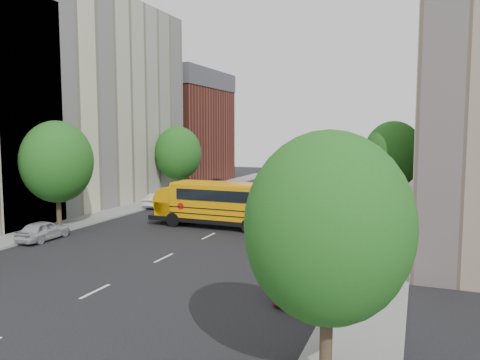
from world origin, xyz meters
The scene contains 20 objects.
ground centered at (0.00, 0.00, 0.00)m, with size 120.00×120.00×0.00m, color black.
sidewalk_left centered at (-11.50, 5.00, 0.06)m, with size 3.00×80.00×0.12m, color slate.
sidewalk_right centered at (11.50, 5.00, 0.06)m, with size 3.00×80.00×0.12m, color slate.
lane_markings centered at (0.00, 10.00, 0.01)m, with size 0.15×64.00×0.01m, color silver.
building_left_cream centered at (-18.00, 6.00, 10.00)m, with size 10.00×26.00×20.00m, color beige.
building_left_redbrick centered at (-18.00, 28.00, 6.50)m, with size 10.00×15.00×13.00m, color maroon.
building_right_far centered at (18.00, 20.00, 9.00)m, with size 10.00×22.00×18.00m, color #B6A68E.
street_tree_1 centered at (-11.00, -4.00, 4.95)m, with size 5.12×5.12×7.90m.
street_tree_2 centered at (-11.00, 14.00, 4.83)m, with size 4.99×4.99×7.71m.
street_tree_3 centered at (11.00, -18.00, 4.45)m, with size 4.61×4.61×7.11m.
street_tree_4 centered at (11.00, 14.00, 5.08)m, with size 5.25×5.25×8.10m.
street_tree_5 centered at (11.00, 26.00, 4.70)m, with size 4.86×4.86×7.51m.
school_bus centered at (0.00, 1.09, 1.91)m, with size 12.21×3.33×3.42m.
safari_truck centered at (6.55, 5.34, 1.29)m, with size 6.03×3.80×2.44m.
parked_car_0 centered at (-9.60, -7.01, 0.66)m, with size 1.56×3.88×1.32m, color #B3B3BA.
parked_car_1 centered at (-9.60, 7.74, 0.67)m, with size 1.43×4.10×1.35m, color silver.
parked_car_2 centered at (-9.60, 21.57, 0.74)m, with size 2.44×5.29×1.47m, color black.
parked_car_3 centered at (8.80, -10.86, 0.70)m, with size 1.97×4.85×1.41m, color maroon.
parked_car_4 centered at (8.80, 17.94, 0.69)m, with size 1.63×4.05×1.38m, color #3B3862.
parked_car_5 centered at (8.80, 29.42, 0.77)m, with size 1.63×4.66×1.54m, color gray.
Camera 1 is at (13.24, -30.48, 7.01)m, focal length 35.00 mm.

